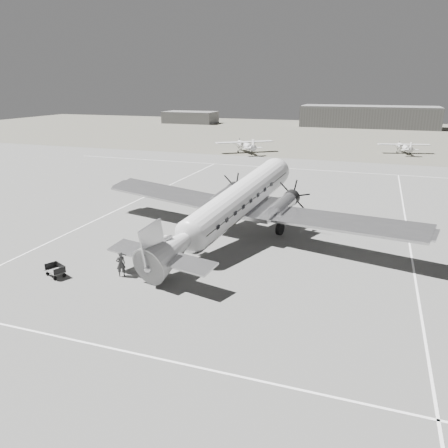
{
  "coord_description": "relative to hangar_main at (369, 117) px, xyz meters",
  "views": [
    {
      "loc": [
        8.44,
        -30.82,
        13.3
      ],
      "look_at": [
        -2.91,
        1.75,
        2.2
      ],
      "focal_mm": 35.0,
      "sensor_mm": 36.0,
      "label": 1
    }
  ],
  "objects": [
    {
      "name": "taxi_line_left",
      "position": [
        -23.0,
        -110.0,
        -3.29
      ],
      "size": [
        0.15,
        60.0,
        0.01
      ],
      "primitive_type": "cube",
      "color": "white",
      "rests_on": "ground"
    },
    {
      "name": "taxi_line_horizon",
      "position": [
        -5.0,
        -80.0,
        -3.29
      ],
      "size": [
        90.0,
        0.15,
        0.01
      ],
      "primitive_type": "cube",
      "color": "white",
      "rests_on": "ground"
    },
    {
      "name": "baggage_cart_far",
      "position": [
        -17.61,
        -127.48,
        -2.86
      ],
      "size": [
        1.86,
        1.64,
        0.87
      ],
      "primitive_type": null,
      "rotation": [
        0.0,
        0.0,
        -0.44
      ],
      "color": "#616161",
      "rests_on": "ground"
    },
    {
      "name": "dc3_airliner",
      "position": [
        -7.91,
        -116.25,
        -0.24
      ],
      "size": [
        36.48,
        29.18,
        6.13
      ],
      "primitive_type": null,
      "rotation": [
        0.0,
        0.0,
        -0.23
      ],
      "color": "#BDBDBF",
      "rests_on": "ground"
    },
    {
      "name": "hangar_main",
      "position": [
        0.0,
        0.0,
        0.0
      ],
      "size": [
        42.0,
        14.0,
        6.6
      ],
      "color": "slate",
      "rests_on": "ground"
    },
    {
      "name": "ground",
      "position": [
        -5.0,
        -120.0,
        -3.3
      ],
      "size": [
        260.0,
        260.0,
        0.0
      ],
      "primitive_type": "plane",
      "color": "slate",
      "rests_on": "ground"
    },
    {
      "name": "ground_crew",
      "position": [
        -13.15,
        -125.85,
        -2.37
      ],
      "size": [
        0.8,
        0.8,
        1.87
      ],
      "primitive_type": "imported",
      "rotation": [
        0.0,
        0.0,
        3.92
      ],
      "color": "#2E2E2E",
      "rests_on": "ground"
    },
    {
      "name": "taxi_line_right",
      "position": [
        7.0,
        -120.0,
        -3.29
      ],
      "size": [
        0.15,
        80.0,
        0.01
      ],
      "primitive_type": "cube",
      "color": "white",
      "rests_on": "ground"
    },
    {
      "name": "taxi_line_near",
      "position": [
        -5.0,
        -134.0,
        -3.29
      ],
      "size": [
        60.0,
        0.15,
        0.01
      ],
      "primitive_type": "cube",
      "color": "white",
      "rests_on": "ground"
    },
    {
      "name": "light_plane_left",
      "position": [
        -21.62,
        -65.69,
        -2.05
      ],
      "size": [
        15.5,
        14.94,
        2.5
      ],
      "primitive_type": null,
      "rotation": [
        0.0,
        0.0,
        0.61
      ],
      "color": "silver",
      "rests_on": "ground"
    },
    {
      "name": "shed_secondary",
      "position": [
        -60.0,
        -5.0,
        -1.3
      ],
      "size": [
        18.0,
        10.0,
        4.0
      ],
      "primitive_type": "cube",
      "color": "#616161",
      "rests_on": "ground"
    },
    {
      "name": "passenger",
      "position": [
        -11.96,
        -120.87,
        -2.49
      ],
      "size": [
        0.7,
        0.9,
        1.63
      ],
      "primitive_type": "imported",
      "rotation": [
        0.0,
        0.0,
        1.82
      ],
      "color": "#B4B4B2",
      "rests_on": "ground"
    },
    {
      "name": "baggage_cart_near",
      "position": [
        -12.61,
        -123.59,
        -2.89
      ],
      "size": [
        1.64,
        1.32,
        0.82
      ],
      "primitive_type": null,
      "rotation": [
        0.0,
        0.0,
        0.22
      ],
      "color": "#616161",
      "rests_on": "ground"
    },
    {
      "name": "light_plane_right",
      "position": [
        8.63,
        -56.42,
        -2.25
      ],
      "size": [
        11.87,
        10.49,
        2.11
      ],
      "primitive_type": null,
      "rotation": [
        0.0,
        0.0,
        0.25
      ],
      "color": "silver",
      "rests_on": "ground"
    },
    {
      "name": "ramp_agent",
      "position": [
        -12.35,
        -122.48,
        -2.39
      ],
      "size": [
        0.7,
        0.9,
        1.83
      ],
      "primitive_type": "imported",
      "rotation": [
        0.0,
        0.0,
        1.58
      ],
      "color": "#B3B3B1",
      "rests_on": "ground"
    },
    {
      "name": "grass_infield",
      "position": [
        -5.0,
        -25.0,
        -3.3
      ],
      "size": [
        260.0,
        90.0,
        0.01
      ],
      "primitive_type": "cube",
      "color": "#575449",
      "rests_on": "ground"
    }
  ]
}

